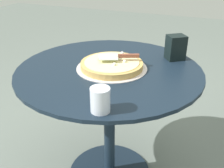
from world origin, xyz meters
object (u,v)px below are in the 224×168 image
at_px(drinking_cup, 100,100).
at_px(napkin_dispenser, 176,47).
at_px(patio_table, 109,100).
at_px(pizza_on_tray, 112,65).
at_px(pizza_server, 119,56).

bearing_deg(drinking_cup, napkin_dispenser, -103.97).
height_order(patio_table, pizza_on_tray, pizza_on_tray).
distance_m(pizza_on_tray, napkin_dispenser, 0.38).
bearing_deg(napkin_dispenser, drinking_cup, -140.62).
height_order(patio_table, pizza_server, pizza_server).
bearing_deg(drinking_cup, patio_table, -71.63).
xyz_separation_m(patio_table, pizza_on_tray, (-0.02, -0.00, 0.22)).
bearing_deg(patio_table, napkin_dispenser, -138.77).
relative_size(pizza_on_tray, drinking_cup, 3.78).
xyz_separation_m(pizza_on_tray, pizza_server, (-0.03, -0.03, 0.04)).
distance_m(patio_table, napkin_dispenser, 0.47).
bearing_deg(napkin_dispenser, pizza_server, -174.19).
xyz_separation_m(patio_table, pizza_server, (-0.04, -0.03, 0.26)).
distance_m(drinking_cup, napkin_dispenser, 0.67).
bearing_deg(pizza_server, pizza_on_tray, 41.41).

